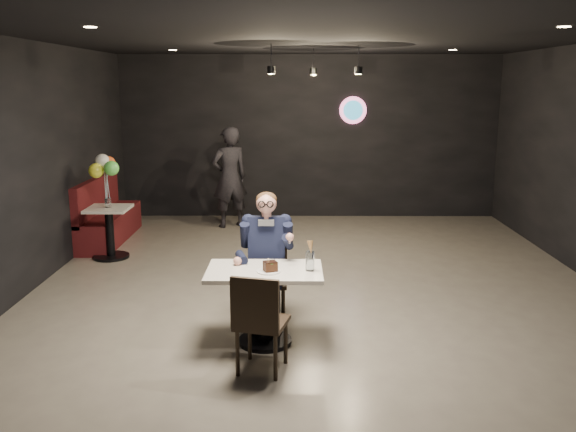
{
  "coord_description": "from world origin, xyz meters",
  "views": [
    {
      "loc": [
        -0.32,
        -6.9,
        2.48
      ],
      "look_at": [
        -0.36,
        -0.74,
        1.14
      ],
      "focal_mm": 38.0,
      "sensor_mm": 36.0,
      "label": 1
    }
  ],
  "objects_px": {
    "chair_far": "(267,280)",
    "booth_bench": "(109,210)",
    "seated_man": "(267,256)",
    "main_table": "(265,306)",
    "chair_near": "(262,321)",
    "balloon_vase": "(108,203)",
    "passerby": "(230,177)",
    "sundae_glass": "(310,261)",
    "side_table": "(110,233)"
  },
  "relations": [
    {
      "from": "chair_near",
      "to": "booth_bench",
      "type": "relative_size",
      "value": 0.45
    },
    {
      "from": "chair_near",
      "to": "balloon_vase",
      "type": "relative_size",
      "value": 6.71
    },
    {
      "from": "sundae_glass",
      "to": "balloon_vase",
      "type": "bearing_deg",
      "value": 133.19
    },
    {
      "from": "sundae_glass",
      "to": "booth_bench",
      "type": "relative_size",
      "value": 0.09
    },
    {
      "from": "main_table",
      "to": "passerby",
      "type": "height_order",
      "value": "passerby"
    },
    {
      "from": "main_table",
      "to": "seated_man",
      "type": "xyz_separation_m",
      "value": [
        0.0,
        0.55,
        0.34
      ]
    },
    {
      "from": "booth_bench",
      "to": "chair_far",
      "type": "bearing_deg",
      "value": -51.91
    },
    {
      "from": "side_table",
      "to": "balloon_vase",
      "type": "height_order",
      "value": "balloon_vase"
    },
    {
      "from": "seated_man",
      "to": "passerby",
      "type": "relative_size",
      "value": 0.82
    },
    {
      "from": "sundae_glass",
      "to": "side_table",
      "type": "xyz_separation_m",
      "value": [
        -2.8,
        2.98,
        -0.47
      ]
    },
    {
      "from": "chair_far",
      "to": "side_table",
      "type": "distance_m",
      "value": 3.38
    },
    {
      "from": "sundae_glass",
      "to": "balloon_vase",
      "type": "xyz_separation_m",
      "value": [
        -2.8,
        2.98,
        -0.02
      ]
    },
    {
      "from": "chair_far",
      "to": "booth_bench",
      "type": "relative_size",
      "value": 0.45
    },
    {
      "from": "main_table",
      "to": "balloon_vase",
      "type": "distance_m",
      "value": 3.81
    },
    {
      "from": "chair_far",
      "to": "chair_near",
      "type": "xyz_separation_m",
      "value": [
        0.0,
        -1.12,
        0.0
      ]
    },
    {
      "from": "chair_near",
      "to": "side_table",
      "type": "xyz_separation_m",
      "value": [
        -2.37,
        3.52,
        -0.09
      ]
    },
    {
      "from": "chair_far",
      "to": "booth_bench",
      "type": "height_order",
      "value": "booth_bench"
    },
    {
      "from": "main_table",
      "to": "chair_far",
      "type": "bearing_deg",
      "value": 90.0
    },
    {
      "from": "main_table",
      "to": "seated_man",
      "type": "bearing_deg",
      "value": 90.0
    },
    {
      "from": "booth_bench",
      "to": "passerby",
      "type": "xyz_separation_m",
      "value": [
        1.84,
        0.99,
        0.37
      ]
    },
    {
      "from": "seated_man",
      "to": "side_table",
      "type": "xyz_separation_m",
      "value": [
        -2.37,
        2.41,
        -0.35
      ]
    },
    {
      "from": "sundae_glass",
      "to": "side_table",
      "type": "relative_size",
      "value": 0.25
    },
    {
      "from": "chair_far",
      "to": "seated_man",
      "type": "xyz_separation_m",
      "value": [
        0.0,
        0.0,
        0.26
      ]
    },
    {
      "from": "chair_far",
      "to": "chair_near",
      "type": "distance_m",
      "value": 1.12
    },
    {
      "from": "side_table",
      "to": "balloon_vase",
      "type": "bearing_deg",
      "value": 0.0
    },
    {
      "from": "main_table",
      "to": "passerby",
      "type": "distance_m",
      "value": 5.04
    },
    {
      "from": "seated_man",
      "to": "booth_bench",
      "type": "xyz_separation_m",
      "value": [
        -2.67,
        3.41,
        -0.21
      ]
    },
    {
      "from": "main_table",
      "to": "balloon_vase",
      "type": "height_order",
      "value": "balloon_vase"
    },
    {
      "from": "chair_far",
      "to": "sundae_glass",
      "type": "bearing_deg",
      "value": -53.22
    },
    {
      "from": "balloon_vase",
      "to": "sundae_glass",
      "type": "bearing_deg",
      "value": -46.81
    },
    {
      "from": "chair_near",
      "to": "booth_bench",
      "type": "xyz_separation_m",
      "value": [
        -2.67,
        4.52,
        0.05
      ]
    },
    {
      "from": "main_table",
      "to": "chair_far",
      "type": "height_order",
      "value": "chair_far"
    },
    {
      "from": "seated_man",
      "to": "chair_near",
      "type": "bearing_deg",
      "value": -90.0
    },
    {
      "from": "chair_near",
      "to": "balloon_vase",
      "type": "xyz_separation_m",
      "value": [
        -2.37,
        3.52,
        0.36
      ]
    },
    {
      "from": "chair_far",
      "to": "seated_man",
      "type": "height_order",
      "value": "seated_man"
    },
    {
      "from": "booth_bench",
      "to": "sundae_glass",
      "type": "bearing_deg",
      "value": -52.1
    },
    {
      "from": "chair_near",
      "to": "balloon_vase",
      "type": "bearing_deg",
      "value": 137.98
    },
    {
      "from": "side_table",
      "to": "booth_bench",
      "type": "bearing_deg",
      "value": 106.7
    },
    {
      "from": "chair_far",
      "to": "balloon_vase",
      "type": "distance_m",
      "value": 3.4
    },
    {
      "from": "chair_far",
      "to": "balloon_vase",
      "type": "height_order",
      "value": "chair_far"
    },
    {
      "from": "chair_near",
      "to": "passerby",
      "type": "bearing_deg",
      "value": 112.6
    },
    {
      "from": "chair_far",
      "to": "chair_near",
      "type": "height_order",
      "value": "same"
    },
    {
      "from": "sundae_glass",
      "to": "booth_bench",
      "type": "bearing_deg",
      "value": 127.9
    },
    {
      "from": "balloon_vase",
      "to": "booth_bench",
      "type": "bearing_deg",
      "value": 106.7
    },
    {
      "from": "seated_man",
      "to": "booth_bench",
      "type": "height_order",
      "value": "seated_man"
    },
    {
      "from": "main_table",
      "to": "balloon_vase",
      "type": "bearing_deg",
      "value": 128.71
    },
    {
      "from": "chair_far",
      "to": "side_table",
      "type": "bearing_deg",
      "value": 134.56
    },
    {
      "from": "main_table",
      "to": "passerby",
      "type": "xyz_separation_m",
      "value": [
        -0.83,
        4.94,
        0.51
      ]
    },
    {
      "from": "sundae_glass",
      "to": "passerby",
      "type": "bearing_deg",
      "value": 104.23
    },
    {
      "from": "seated_man",
      "to": "balloon_vase",
      "type": "xyz_separation_m",
      "value": [
        -2.37,
        2.41,
        0.1
      ]
    }
  ]
}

